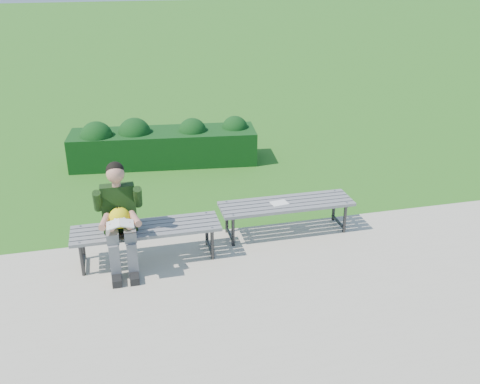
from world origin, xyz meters
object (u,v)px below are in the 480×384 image
Objects in this scene: hedge at (161,143)px; bench_left at (146,231)px; paper_sheet at (279,203)px; seated_boy at (119,215)px; bench_right at (286,206)px.

bench_left is at bearing -98.96° from hedge.
bench_left is 7.51× the size of paper_sheet.
seated_boy is (-0.83, -3.48, 0.34)m from hedge.
hedge is at bearing 113.49° from bench_right.
bench_left reaches higher than paper_sheet.
bench_right is (1.35, -3.11, 0.04)m from hedge.
bench_right is 2.24m from seated_boy.
bench_right is 7.51× the size of paper_sheet.
bench_right is at bearing 8.09° from bench_left.
seated_boy is at bearing -103.47° from hedge.
bench_left is (-0.53, -3.38, 0.04)m from hedge.
bench_left is at bearing -171.91° from bench_right.
hedge is 1.88× the size of bench_left.
hedge reaches higher than paper_sheet.
seated_boy reaches higher than paper_sheet.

